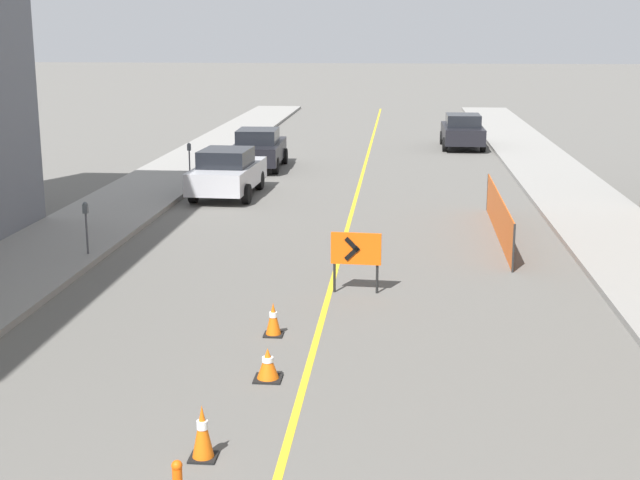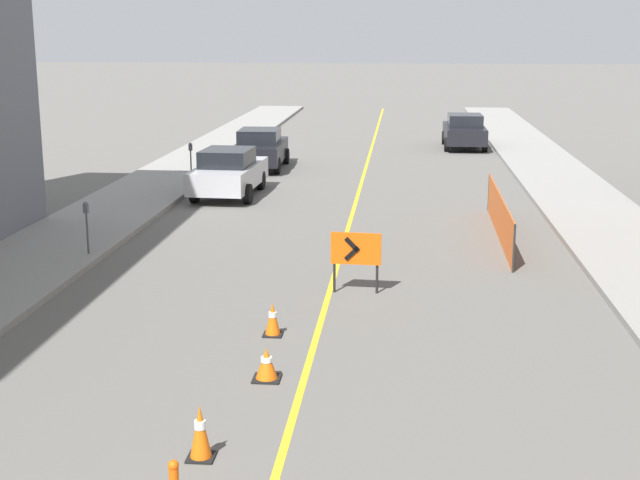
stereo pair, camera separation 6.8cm
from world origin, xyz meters
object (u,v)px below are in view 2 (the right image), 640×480
object	(u,v)px
parking_meter_far_curb	(191,154)
traffic_cone_third	(200,432)
traffic_cone_fourth	(267,364)
arrow_barricade_primary	(356,251)
parked_car_curb_mid	(260,149)
parked_car_curb_far	(464,131)
parking_meter_near_curb	(86,217)
traffic_cone_fifth	(273,319)
parked_car_curb_near	(228,172)

from	to	relation	value
parking_meter_far_curb	traffic_cone_third	bearing A→B (deg)	-76.30
traffic_cone_third	traffic_cone_fourth	distance (m)	2.75
arrow_barricade_primary	parked_car_curb_mid	xyz separation A→B (m)	(-4.72, 16.86, -0.10)
parked_car_curb_far	parking_meter_near_curb	bearing A→B (deg)	-115.58
traffic_cone_third	traffic_cone_fifth	size ratio (longest dim) A/B	1.19
traffic_cone_fourth	parking_meter_far_curb	bearing A→B (deg)	107.01
traffic_cone_fifth	parked_car_curb_mid	xyz separation A→B (m)	(-3.38, 19.69, 0.50)
traffic_cone_fourth	arrow_barricade_primary	xyz separation A→B (m)	(1.13, 4.90, 0.64)
parked_car_curb_near	arrow_barricade_primary	bearing A→B (deg)	-63.36
traffic_cone_third	parking_meter_near_curb	size ratio (longest dim) A/B	0.58
traffic_cone_fifth	parking_meter_near_curb	world-z (taller)	parking_meter_near_curb
traffic_cone_fifth	traffic_cone_third	bearing A→B (deg)	-92.76
traffic_cone_fifth	parking_meter_far_curb	bearing A→B (deg)	108.44
traffic_cone_fifth	arrow_barricade_primary	size ratio (longest dim) A/B	0.48
parking_meter_near_curb	parking_meter_far_curb	size ratio (longest dim) A/B	0.92
traffic_cone_third	traffic_cone_fourth	bearing A→B (deg)	80.79
traffic_cone_third	parked_car_curb_near	distance (m)	18.69
parked_car_curb_mid	parked_car_curb_near	bearing A→B (deg)	-92.62
traffic_cone_fifth	parked_car_curb_near	bearing A→B (deg)	104.27
parked_car_curb_near	parking_meter_far_curb	bearing A→B (deg)	134.04
parked_car_curb_near	parked_car_curb_mid	size ratio (longest dim) A/B	1.01
traffic_cone_fifth	parking_meter_far_curb	distance (m)	16.44
parking_meter_far_curb	traffic_cone_fourth	bearing A→B (deg)	-72.99
parked_car_curb_far	parking_meter_far_curb	distance (m)	15.27
traffic_cone_third	parked_car_curb_mid	size ratio (longest dim) A/B	0.17
traffic_cone_third	arrow_barricade_primary	size ratio (longest dim) A/B	0.57
parked_car_curb_near	parked_car_curb_far	world-z (taller)	same
traffic_cone_fifth	parked_car_curb_far	bearing A→B (deg)	79.26
parked_car_curb_mid	arrow_barricade_primary	bearing A→B (deg)	-76.20
parking_meter_far_curb	arrow_barricade_primary	bearing A→B (deg)	-62.88
traffic_cone_third	parked_car_curb_far	distance (m)	32.09
arrow_barricade_primary	parked_car_curb_far	world-z (taller)	parked_car_curb_far
parked_car_curb_far	parking_meter_near_curb	xyz separation A→B (m)	(-10.29, -21.85, 0.25)
parked_car_curb_mid	parked_car_curb_far	world-z (taller)	same
traffic_cone_third	parking_meter_near_curb	bearing A→B (deg)	116.89
parking_meter_far_curb	parked_car_curb_mid	bearing A→B (deg)	66.15
parked_car_curb_near	parking_meter_far_curb	distance (m)	2.64
traffic_cone_third	traffic_cone_fifth	distance (m)	4.80
traffic_cone_fourth	parked_car_curb_near	bearing A→B (deg)	103.17
traffic_cone_fourth	traffic_cone_fifth	world-z (taller)	traffic_cone_fifth
traffic_cone_fourth	parking_meter_far_curb	size ratio (longest dim) A/B	0.38
traffic_cone_fourth	arrow_barricade_primary	distance (m)	5.07
arrow_barricade_primary	parking_meter_far_curb	xyz separation A→B (m)	(-6.53, 12.76, 0.22)
traffic_cone_third	parking_meter_far_curb	world-z (taller)	parking_meter_far_curb
traffic_cone_fifth	traffic_cone_fourth	bearing A→B (deg)	-84.28
traffic_cone_fifth	parked_car_curb_mid	world-z (taller)	parked_car_curb_mid
parked_car_curb_near	traffic_cone_fourth	bearing A→B (deg)	-74.18
traffic_cone_fourth	parking_meter_near_curb	world-z (taller)	parking_meter_near_curb
traffic_cone_fifth	arrow_barricade_primary	xyz separation A→B (m)	(1.34, 2.82, 0.60)
traffic_cone_fourth	parked_car_curb_mid	size ratio (longest dim) A/B	0.12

